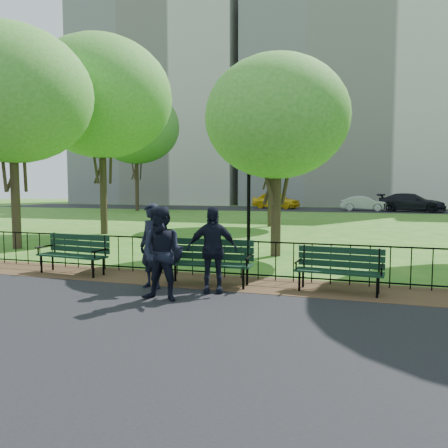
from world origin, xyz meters
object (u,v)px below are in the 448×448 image
(lamppost, at_px, (249,197))
(sedan_dark, at_px, (411,203))
(tree_near_e, at_px, (277,118))
(person_mid, at_px, (163,254))
(park_bench_main, at_px, (198,256))
(tree_far_c, at_px, (271,127))
(park_bench_right_a, at_px, (339,265))
(park_bench_left_a, at_px, (75,250))
(taxi, at_px, (276,200))
(person_left, at_px, (152,246))
(sedan_silver, at_px, (365,203))
(tree_near_w, at_px, (11,95))
(person_right, at_px, (212,250))
(tree_far_w, at_px, (136,127))
(tree_mid_w, at_px, (101,98))

(lamppost, height_order, sedan_dark, lamppost)
(lamppost, bearing_deg, tree_near_e, -3.86)
(person_mid, height_order, sedan_dark, person_mid)
(park_bench_main, distance_m, tree_far_c, 15.30)
(park_bench_right_a, relative_size, lamppost, 0.52)
(park_bench_left_a, xyz_separation_m, sedan_dark, (10.68, 31.98, 0.22))
(park_bench_main, relative_size, park_bench_left_a, 1.02)
(taxi, bearing_deg, person_left, -156.06)
(park_bench_left_a, bearing_deg, sedan_silver, 83.87)
(tree_near_w, height_order, person_right, tree_near_w)
(park_bench_main, bearing_deg, tree_far_w, 118.62)
(tree_far_w, height_order, person_right, tree_far_w)
(sedan_silver, bearing_deg, tree_near_e, 179.56)
(person_left, bearing_deg, park_bench_left_a, -176.51)
(park_bench_main, relative_size, tree_far_c, 0.25)
(park_bench_right_a, distance_m, tree_near_e, 5.97)
(person_left, height_order, sedan_dark, person_left)
(tree_far_w, bearing_deg, park_bench_right_a, -54.08)
(tree_mid_w, relative_size, taxi, 1.83)
(park_bench_right_a, distance_m, person_mid, 3.53)
(tree_far_w, height_order, person_mid, tree_far_w)
(lamppost, xyz_separation_m, sedan_silver, (3.57, 28.01, -1.14))
(park_bench_main, bearing_deg, tree_near_e, 76.88)
(park_bench_right_a, bearing_deg, sedan_dark, 86.99)
(lamppost, relative_size, person_mid, 1.91)
(tree_near_w, height_order, tree_near_e, tree_near_w)
(park_bench_left_a, xyz_separation_m, person_left, (2.52, -0.85, 0.30))
(tree_far_w, distance_m, person_right, 32.40)
(park_bench_left_a, height_order, person_right, person_right)
(tree_mid_w, relative_size, tree_far_w, 0.81)
(tree_far_c, distance_m, sedan_silver, 19.28)
(park_bench_main, bearing_deg, taxi, 95.49)
(park_bench_left_a, relative_size, tree_far_w, 0.17)
(tree_mid_w, xyz_separation_m, person_left, (7.04, -9.08, -5.18))
(person_right, height_order, taxi, person_right)
(park_bench_right_a, bearing_deg, tree_mid_w, 147.52)
(taxi, bearing_deg, park_bench_main, -154.67)
(person_left, bearing_deg, tree_far_c, 114.43)
(park_bench_left_a, relative_size, lamppost, 0.56)
(park_bench_main, relative_size, sedan_silver, 0.47)
(park_bench_main, xyz_separation_m, tree_far_c, (-1.40, 14.50, 4.66))
(sedan_silver, bearing_deg, tree_far_c, 169.78)
(tree_far_c, bearing_deg, person_mid, -85.45)
(park_bench_left_a, height_order, tree_near_e, tree_near_e)
(tree_mid_w, distance_m, sedan_silver, 27.17)
(park_bench_main, height_order, park_bench_left_a, park_bench_main)
(park_bench_right_a, height_order, taxi, taxi)
(tree_far_w, height_order, sedan_silver, tree_far_w)
(lamppost, bearing_deg, park_bench_main, -89.45)
(tree_far_c, xyz_separation_m, tree_far_w, (-14.66, 11.97, 2.20))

